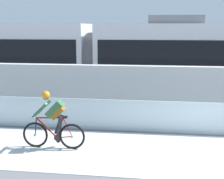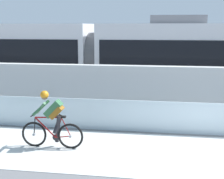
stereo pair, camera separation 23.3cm
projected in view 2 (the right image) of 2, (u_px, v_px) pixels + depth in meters
name	position (u px, v px, depth m)	size (l,w,h in m)	color
glass_parapet	(216.00, 119.00, 10.30)	(32.00, 0.05, 1.01)	silver
concrete_barrier_wall	(209.00, 94.00, 11.96)	(32.00, 0.36, 1.91)	silver
tram_rail_near	(201.00, 104.00, 14.55)	(32.00, 0.08, 0.01)	#595654
tram_rail_far	(198.00, 97.00, 15.94)	(32.00, 0.08, 0.01)	#595654
tram	(94.00, 58.00, 15.66)	(22.56, 2.54, 3.81)	silver
cyclist_on_bike	(52.00, 120.00, 9.17)	(1.77, 0.58, 1.61)	black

